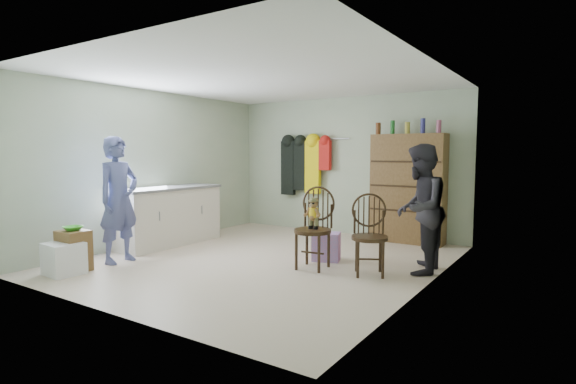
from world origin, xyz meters
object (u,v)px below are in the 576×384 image
Objects in this scene: chair_far at (369,231)px; dresser at (408,188)px; counter at (169,216)px; chair_front at (314,222)px.

chair_far is 0.49× the size of dresser.
counter is 1.87× the size of chair_far.
dresser is (3.20, 2.30, 0.44)m from counter.
chair_front is at bearing 0.03° from counter.
dresser is (0.46, 2.30, 0.30)m from chair_front.
chair_far is at bearing 1.97° from counter.
dresser reaches higher than counter.
counter is at bearing 173.65° from chair_front.
counter is 0.91× the size of dresser.
chair_front is 0.73m from chair_far.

